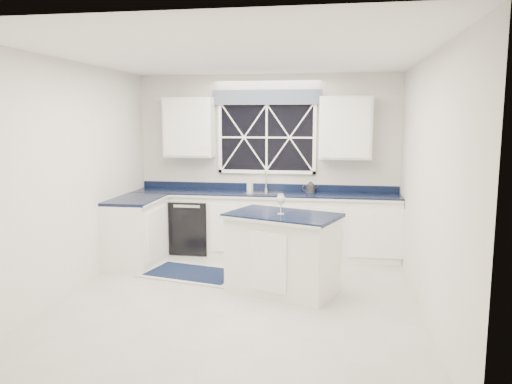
% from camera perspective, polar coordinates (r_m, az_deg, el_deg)
% --- Properties ---
extents(ground, '(4.50, 4.50, 0.00)m').
position_cam_1_polar(ground, '(5.80, -1.96, -12.14)').
color(ground, '#AAABA6').
rests_on(ground, ground).
extents(back_wall, '(4.00, 0.10, 2.70)m').
position_cam_1_polar(back_wall, '(7.68, 1.26, 3.28)').
color(back_wall, silver).
rests_on(back_wall, ground).
extents(base_cabinets, '(3.99, 1.60, 0.90)m').
position_cam_1_polar(base_cabinets, '(7.42, -1.80, -3.94)').
color(base_cabinets, white).
rests_on(base_cabinets, ground).
extents(countertop, '(3.98, 0.64, 0.04)m').
position_cam_1_polar(countertop, '(7.44, 0.93, -0.22)').
color(countertop, black).
rests_on(countertop, base_cabinets).
extents(dishwasher, '(0.60, 0.58, 0.82)m').
position_cam_1_polar(dishwasher, '(7.77, -7.15, -3.75)').
color(dishwasher, black).
rests_on(dishwasher, ground).
extents(window, '(1.65, 0.09, 1.26)m').
position_cam_1_polar(window, '(7.61, 1.23, 6.85)').
color(window, black).
rests_on(window, ground).
extents(upper_cabinets, '(3.10, 0.34, 0.90)m').
position_cam_1_polar(upper_cabinets, '(7.49, 1.09, 7.36)').
color(upper_cabinets, white).
rests_on(upper_cabinets, ground).
extents(faucet, '(0.05, 0.20, 0.30)m').
position_cam_1_polar(faucet, '(7.61, 1.15, 1.32)').
color(faucet, silver).
rests_on(faucet, countertop).
extents(island, '(1.44, 1.14, 0.94)m').
position_cam_1_polar(island, '(5.92, 3.06, -6.93)').
color(island, white).
rests_on(island, ground).
extents(rug, '(1.41, 1.03, 0.02)m').
position_cam_1_polar(rug, '(6.73, -7.29, -9.18)').
color(rug, '#AEAEA9').
rests_on(rug, ground).
extents(kettle, '(0.24, 0.16, 0.17)m').
position_cam_1_polar(kettle, '(7.48, 6.24, 0.54)').
color(kettle, '#303033').
rests_on(kettle, countertop).
extents(wine_glass, '(0.10, 0.10, 0.24)m').
position_cam_1_polar(wine_glass, '(5.77, 2.86, -0.94)').
color(wine_glass, silver).
rests_on(wine_glass, island).
extents(soap_bottle, '(0.09, 0.09, 0.17)m').
position_cam_1_polar(soap_bottle, '(7.68, -0.69, 0.83)').
color(soap_bottle, silver).
rests_on(soap_bottle, countertop).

